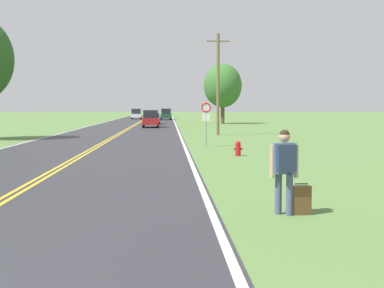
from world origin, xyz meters
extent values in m
cylinder|color=#475175|center=(6.31, 5.41, 0.43)|extent=(0.14, 0.14, 0.86)
cylinder|color=#475175|center=(6.51, 5.26, 0.43)|extent=(0.14, 0.14, 0.86)
cube|color=#4C6B93|center=(6.41, 5.33, 1.19)|extent=(0.48, 0.22, 0.65)
sphere|color=tan|center=(6.41, 5.33, 1.64)|extent=(0.23, 0.23, 0.23)
sphere|color=#2D2319|center=(6.41, 5.33, 1.68)|extent=(0.22, 0.22, 0.22)
cylinder|color=tan|center=(6.15, 5.32, 1.12)|extent=(0.09, 0.09, 0.68)
cylinder|color=tan|center=(6.66, 5.35, 1.12)|extent=(0.09, 0.09, 0.68)
cube|color=#232D47|center=(6.42, 5.15, 1.22)|extent=(0.38, 0.20, 0.54)
cube|color=brown|center=(6.78, 5.34, 0.30)|extent=(0.40, 0.22, 0.61)
cylinder|color=black|center=(6.78, 5.34, 0.65)|extent=(0.28, 0.04, 0.02)
cylinder|color=red|center=(7.18, 18.54, 0.26)|extent=(0.25, 0.25, 0.52)
sphere|color=red|center=(7.18, 18.54, 0.57)|extent=(0.24, 0.24, 0.24)
cylinder|color=red|center=(7.35, 18.54, 0.32)|extent=(0.08, 0.09, 0.09)
cylinder|color=red|center=(7.01, 18.54, 0.32)|extent=(0.08, 0.09, 0.09)
cylinder|color=gray|center=(6.10, 24.13, 1.23)|extent=(0.07, 0.07, 2.46)
cylinder|color=white|center=(6.10, 24.11, 2.21)|extent=(0.60, 0.02, 0.60)
torus|color=red|center=(6.10, 24.09, 2.21)|extent=(0.55, 0.07, 0.55)
cube|color=white|center=(6.10, 24.11, 1.66)|extent=(0.44, 0.02, 0.44)
cylinder|color=brown|center=(7.90, 36.17, 3.95)|extent=(0.24, 0.24, 7.90)
cube|color=brown|center=(7.90, 36.17, 7.30)|extent=(1.80, 0.12, 0.10)
cylinder|color=brown|center=(11.04, 63.12, 1.41)|extent=(0.49, 0.49, 2.83)
ellipsoid|color=#386B2D|center=(11.04, 63.12, 4.90)|extent=(4.88, 4.88, 5.61)
cylinder|color=black|center=(2.93, 50.08, 0.37)|extent=(0.21, 0.74, 0.74)
cylinder|color=black|center=(1.41, 50.05, 0.37)|extent=(0.21, 0.74, 0.74)
cylinder|color=black|center=(2.88, 52.73, 0.37)|extent=(0.21, 0.74, 0.74)
cylinder|color=black|center=(1.36, 52.70, 0.37)|extent=(0.21, 0.74, 0.74)
cube|color=#A81E1E|center=(2.14, 51.39, 0.68)|extent=(1.81, 4.31, 0.69)
cube|color=#1E232D|center=(2.14, 51.39, 1.43)|extent=(1.58, 3.02, 0.82)
cylinder|color=black|center=(2.84, 60.26, 0.34)|extent=(0.21, 0.68, 0.68)
cylinder|color=black|center=(1.11, 60.28, 0.34)|extent=(0.21, 0.68, 0.68)
cylinder|color=black|center=(2.88, 63.27, 0.34)|extent=(0.21, 0.68, 0.68)
cylinder|color=black|center=(1.14, 63.29, 0.34)|extent=(0.21, 0.68, 0.68)
cube|color=navy|center=(1.99, 61.77, 0.58)|extent=(1.99, 4.87, 0.54)
cube|color=#1E232D|center=(2.00, 61.97, 1.14)|extent=(1.73, 2.69, 0.58)
cylinder|color=black|center=(4.44, 81.64, 0.32)|extent=(0.23, 0.65, 0.64)
cylinder|color=black|center=(2.92, 81.58, 0.32)|extent=(0.23, 0.65, 0.64)
cylinder|color=black|center=(4.33, 84.20, 0.32)|extent=(0.23, 0.65, 0.64)
cylinder|color=black|center=(2.82, 84.14, 0.32)|extent=(0.23, 0.65, 0.64)
cube|color=#1E472D|center=(3.63, 82.89, 0.64)|extent=(1.88, 4.20, 0.71)
cube|color=#1E232D|center=(3.63, 82.89, 1.43)|extent=(1.63, 2.95, 0.87)
cylinder|color=black|center=(-2.32, 89.32, 0.34)|extent=(0.21, 0.68, 0.68)
cylinder|color=black|center=(-0.78, 89.33, 0.34)|extent=(0.21, 0.68, 0.68)
cylinder|color=black|center=(-2.29, 86.80, 0.34)|extent=(0.21, 0.68, 0.68)
cylinder|color=black|center=(-0.76, 86.81, 0.34)|extent=(0.21, 0.68, 0.68)
cube|color=white|center=(-1.54, 88.07, 0.61)|extent=(1.77, 4.08, 0.60)
cube|color=#1E232D|center=(-1.54, 88.07, 1.36)|extent=(1.55, 2.86, 0.89)
camera|label=1|loc=(3.99, -5.64, 2.28)|focal=50.00mm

